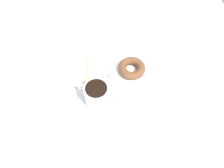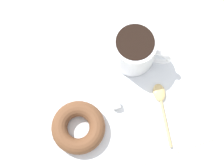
# 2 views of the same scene
# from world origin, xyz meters

# --- Properties ---
(ground_plane) EXTENTS (1.20, 1.20, 0.02)m
(ground_plane) POSITION_xyz_m (0.00, 0.00, -0.01)
(ground_plane) COLOR beige
(napkin) EXTENTS (0.35, 0.35, 0.00)m
(napkin) POSITION_xyz_m (-0.02, 0.00, 0.00)
(napkin) COLOR white
(napkin) RESTS_ON ground_plane
(coffee_cup) EXTENTS (0.09, 0.11, 0.08)m
(coffee_cup) POSITION_xyz_m (-0.07, 0.06, 0.05)
(coffee_cup) COLOR white
(coffee_cup) RESTS_ON napkin
(donut) EXTENTS (0.10, 0.10, 0.03)m
(donut) POSITION_xyz_m (0.04, -0.08, 0.02)
(donut) COLOR brown
(donut) RESTS_ON napkin
(spoon) EXTENTS (0.13, 0.03, 0.01)m
(spoon) POSITION_xyz_m (0.04, 0.09, 0.01)
(spoon) COLOR #D8B772
(spoon) RESTS_ON napkin
(sugar_cube) EXTENTS (0.01, 0.01, 0.01)m
(sugar_cube) POSITION_xyz_m (0.02, -0.00, 0.01)
(sugar_cube) COLOR white
(sugar_cube) RESTS_ON napkin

